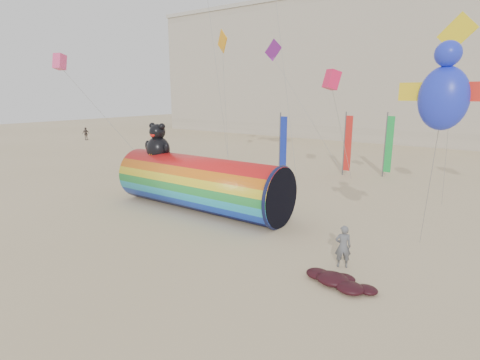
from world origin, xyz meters
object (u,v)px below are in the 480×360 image
Objects in this scene: windsock_assembly at (200,182)px; kite_handler at (343,246)px; hotel_building at (338,70)px; fabric_bundle at (338,281)px.

kite_handler is at bearing -14.41° from windsock_assembly.
hotel_building is 50.48m from kite_handler.
fabric_bundle is at bearing -21.66° from windsock_assembly.
kite_handler is 0.65× the size of fabric_bundle.
windsock_assembly is at bearing -43.52° from kite_handler.
fabric_bundle is (9.89, -3.93, -1.48)m from windsock_assembly.
fabric_bundle is (18.93, -47.50, -10.14)m from hotel_building.
hotel_building is at bearing 101.72° from windsock_assembly.
kite_handler is 1.70m from fabric_bundle.
hotel_building is 35.35× the size of kite_handler.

